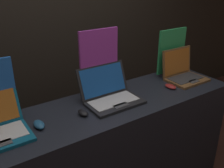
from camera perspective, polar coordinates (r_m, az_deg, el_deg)
The scene contains 9 objects.
wall_back at distance 2.79m, azimuth -14.27°, elevation 14.60°, with size 8.00×0.05×2.80m.
display_counter at distance 2.16m, azimuth 0.17°, elevation -14.89°, with size 2.02×0.56×0.92m.
mouse_front at distance 1.68m, azimuth -15.59°, elevation -8.50°, with size 0.06×0.11×0.04m.
laptop_middle at distance 1.91m, azimuth -0.36°, elevation -2.13°, with size 0.40×0.33×0.24m.
mouse_middle at distance 1.76m, azimuth -6.32°, elevation -6.22°, with size 0.06×0.09×0.04m.
promo_stand_middle at distance 1.95m, azimuth -2.78°, elevation 4.30°, with size 0.32×0.07×0.51m.
laptop_back at distance 2.38m, azimuth 15.19°, elevation 2.42°, with size 0.34×0.28×0.26m.
mouse_back at distance 2.19m, azimuth 12.61°, elevation -0.51°, with size 0.06×0.11×0.03m.
promo_stand_back at distance 2.43m, azimuth 12.80°, elevation 6.57°, with size 0.31×0.07×0.42m.
Camera 1 is at (-0.96, -1.12, 1.80)m, focal length 42.00 mm.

